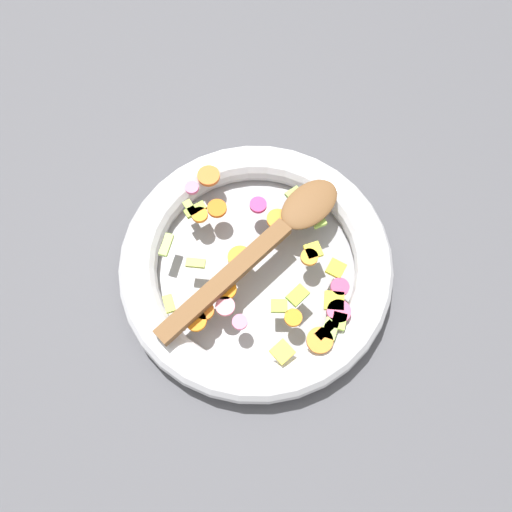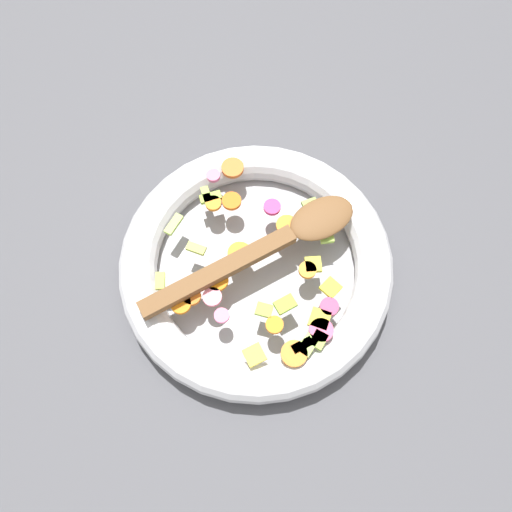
% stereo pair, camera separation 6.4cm
% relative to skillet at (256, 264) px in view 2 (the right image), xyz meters
% --- Properties ---
extents(ground_plane, '(4.00, 4.00, 0.00)m').
position_rel_skillet_xyz_m(ground_plane, '(0.00, 0.00, -0.02)').
color(ground_plane, '#4C4C51').
extents(skillet, '(0.36, 0.36, 0.05)m').
position_rel_skillet_xyz_m(skillet, '(0.00, 0.00, 0.00)').
color(skillet, gray).
rests_on(skillet, ground_plane).
extents(chopped_vegetables, '(0.24, 0.28, 0.01)m').
position_rel_skillet_xyz_m(chopped_vegetables, '(-0.00, -0.02, 0.03)').
color(chopped_vegetables, orange).
rests_on(chopped_vegetables, skillet).
extents(wooden_spoon, '(0.30, 0.12, 0.01)m').
position_rel_skillet_xyz_m(wooden_spoon, '(0.02, -0.01, 0.04)').
color(wooden_spoon, brown).
rests_on(wooden_spoon, chopped_vegetables).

